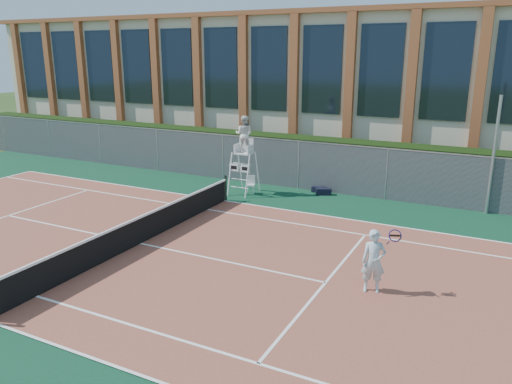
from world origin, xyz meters
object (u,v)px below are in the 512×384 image
at_px(steel_pole, 493,156).
at_px(tennis_player, 374,261).
at_px(umpire_chair, 244,136).
at_px(plastic_chair, 251,183).

bearing_deg(steel_pole, tennis_player, -105.10).
height_order(umpire_chair, tennis_player, umpire_chair).
bearing_deg(plastic_chair, steel_pole, 9.58).
relative_size(steel_pole, tennis_player, 2.68).
bearing_deg(tennis_player, umpire_chair, 137.21).
relative_size(steel_pole, umpire_chair, 1.31).
distance_m(plastic_chair, tennis_player, 10.08).
relative_size(umpire_chair, tennis_player, 2.05).
distance_m(steel_pole, umpire_chair, 9.99).
bearing_deg(umpire_chair, plastic_chair, 7.91).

